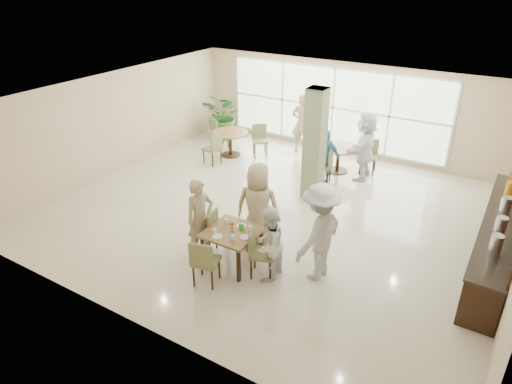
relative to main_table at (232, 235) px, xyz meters
The scene contains 20 objects.
ground 2.38m from the main_table, 97.93° to the left, with size 10.00×10.00×0.00m, color beige.
room_shell 2.52m from the main_table, 97.93° to the left, with size 10.00×10.00×10.00m.
window_bank 6.82m from the main_table, 96.92° to the left, with size 7.00×0.04×7.00m.
column 3.55m from the main_table, 88.61° to the left, with size 0.45×0.45×2.80m, color #6F7753.
main_table is the anchor object (origin of this frame).
round_table_left 5.77m from the main_table, 124.71° to the left, with size 1.12×1.12×0.75m.
round_table_right 5.32m from the main_table, 89.83° to the left, with size 1.15×1.15×0.75m.
chairs_main_table 0.19m from the main_table, 135.18° to the left, with size 1.97×2.06×0.95m.
chairs_table_left 5.79m from the main_table, 124.53° to the left, with size 2.11×1.88×0.95m.
chairs_table_right 5.25m from the main_table, 90.24° to the left, with size 2.13×1.82×0.95m.
tabletop_clutter 0.15m from the main_table, 33.72° to the right, with size 0.73×0.76×0.21m.
buffet_counter 5.19m from the main_table, 32.34° to the left, with size 0.64×4.70×1.95m.
potted_plant 7.35m from the main_table, 126.33° to the left, with size 1.40×1.40×1.55m, color #265B24.
teen_left 0.75m from the main_table, behind, with size 0.60×0.40×1.65m, color tan.
teen_far 0.84m from the main_table, 82.65° to the left, with size 0.92×0.50×1.88m, color tan.
teen_right 0.81m from the main_table, ahead, with size 0.71×0.56×1.47m, color white.
teen_standing 1.68m from the main_table, 18.15° to the left, with size 1.23×0.71×1.91m, color #B7B6B9.
adult_a 4.41m from the main_table, 90.58° to the left, with size 0.89×0.51×1.52m, color #4189C5.
adult_b 5.33m from the main_table, 81.68° to the left, with size 1.73×0.75×1.86m, color white.
adult_standing 6.31m from the main_table, 104.07° to the left, with size 0.68×0.45×1.87m, color tan.
Camera 1 is at (4.60, -8.40, 5.31)m, focal length 32.00 mm.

